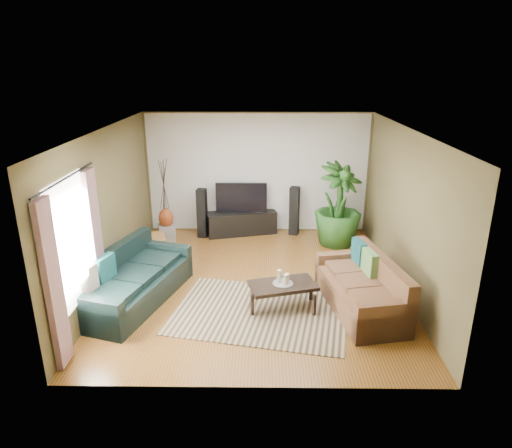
{
  "coord_description": "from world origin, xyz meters",
  "views": [
    {
      "loc": [
        0.1,
        -7.28,
        3.71
      ],
      "look_at": [
        0.0,
        0.2,
        1.05
      ],
      "focal_mm": 32.0,
      "sensor_mm": 36.0,
      "label": 1
    }
  ],
  "objects_px": {
    "tv_stand": "(242,223)",
    "television": "(241,198)",
    "sofa_right": "(361,285)",
    "coffee_table": "(283,296)",
    "speaker_right": "(294,211)",
    "speaker_left": "(202,213)",
    "vase": "(166,218)",
    "potted_plant": "(338,205)",
    "sofa_left": "(133,277)",
    "pedestal": "(167,232)",
    "side_table": "(151,251)"
  },
  "relations": [
    {
      "from": "sofa_left",
      "to": "television",
      "type": "height_order",
      "value": "television"
    },
    {
      "from": "television",
      "to": "speaker_left",
      "type": "xyz_separation_m",
      "value": [
        -0.86,
        -0.2,
        -0.3
      ]
    },
    {
      "from": "coffee_table",
      "to": "tv_stand",
      "type": "xyz_separation_m",
      "value": [
        -0.8,
        3.34,
        0.05
      ]
    },
    {
      "from": "tv_stand",
      "to": "potted_plant",
      "type": "xyz_separation_m",
      "value": [
        2.07,
        -0.6,
        0.62
      ]
    },
    {
      "from": "coffee_table",
      "to": "tv_stand",
      "type": "bearing_deg",
      "value": 87.51
    },
    {
      "from": "tv_stand",
      "to": "television",
      "type": "xyz_separation_m",
      "value": [
        -0.0,
        0.0,
        0.6
      ]
    },
    {
      "from": "tv_stand",
      "to": "television",
      "type": "bearing_deg",
      "value": 165.39
    },
    {
      "from": "sofa_left",
      "to": "speaker_left",
      "type": "xyz_separation_m",
      "value": [
        0.75,
        2.94,
        0.13
      ]
    },
    {
      "from": "pedestal",
      "to": "vase",
      "type": "bearing_deg",
      "value": 0.0
    },
    {
      "from": "speaker_left",
      "to": "side_table",
      "type": "bearing_deg",
      "value": -108.74
    },
    {
      "from": "sofa_right",
      "to": "side_table",
      "type": "xyz_separation_m",
      "value": [
        -3.68,
        1.6,
        -0.13
      ]
    },
    {
      "from": "vase",
      "to": "sofa_left",
      "type": "bearing_deg",
      "value": -89.75
    },
    {
      "from": "coffee_table",
      "to": "television",
      "type": "height_order",
      "value": "television"
    },
    {
      "from": "speaker_left",
      "to": "potted_plant",
      "type": "distance_m",
      "value": 2.98
    },
    {
      "from": "coffee_table",
      "to": "television",
      "type": "distance_m",
      "value": 3.49
    },
    {
      "from": "coffee_table",
      "to": "television",
      "type": "bearing_deg",
      "value": 87.51
    },
    {
      "from": "tv_stand",
      "to": "sofa_left",
      "type": "bearing_deg",
      "value": -131.9
    },
    {
      "from": "sofa_right",
      "to": "speaker_left",
      "type": "xyz_separation_m",
      "value": [
        -2.88,
        3.16,
        0.13
      ]
    },
    {
      "from": "sofa_left",
      "to": "television",
      "type": "bearing_deg",
      "value": -10.1
    },
    {
      "from": "coffee_table",
      "to": "speaker_right",
      "type": "bearing_deg",
      "value": 67.33
    },
    {
      "from": "speaker_left",
      "to": "vase",
      "type": "xyz_separation_m",
      "value": [
        -0.77,
        -0.21,
        -0.05
      ]
    },
    {
      "from": "coffee_table",
      "to": "side_table",
      "type": "relative_size",
      "value": 1.76
    },
    {
      "from": "sofa_left",
      "to": "coffee_table",
      "type": "xyz_separation_m",
      "value": [
        2.41,
        -0.2,
        -0.21
      ]
    },
    {
      "from": "coffee_table",
      "to": "side_table",
      "type": "distance_m",
      "value": 2.93
    },
    {
      "from": "pedestal",
      "to": "speaker_right",
      "type": "bearing_deg",
      "value": 8.25
    },
    {
      "from": "speaker_left",
      "to": "speaker_right",
      "type": "xyz_separation_m",
      "value": [
        2.06,
        0.2,
        -0.0
      ]
    },
    {
      "from": "speaker_right",
      "to": "potted_plant",
      "type": "bearing_deg",
      "value": -17.5
    },
    {
      "from": "television",
      "to": "potted_plant",
      "type": "bearing_deg",
      "value": -16.24
    },
    {
      "from": "sofa_left",
      "to": "sofa_right",
      "type": "relative_size",
      "value": 1.18
    },
    {
      "from": "sofa_right",
      "to": "television",
      "type": "height_order",
      "value": "television"
    },
    {
      "from": "tv_stand",
      "to": "coffee_table",
      "type": "bearing_deg",
      "value": -91.19
    },
    {
      "from": "coffee_table",
      "to": "tv_stand",
      "type": "height_order",
      "value": "tv_stand"
    },
    {
      "from": "sofa_left",
      "to": "potted_plant",
      "type": "height_order",
      "value": "potted_plant"
    },
    {
      "from": "side_table",
      "to": "vase",
      "type": "bearing_deg",
      "value": 88.41
    },
    {
      "from": "tv_stand",
      "to": "vase",
      "type": "height_order",
      "value": "vase"
    },
    {
      "from": "tv_stand",
      "to": "sofa_right",
      "type": "bearing_deg",
      "value": -73.65
    },
    {
      "from": "tv_stand",
      "to": "potted_plant",
      "type": "relative_size",
      "value": 0.88
    },
    {
      "from": "coffee_table",
      "to": "side_table",
      "type": "bearing_deg",
      "value": 131.46
    },
    {
      "from": "vase",
      "to": "potted_plant",
      "type": "bearing_deg",
      "value": -2.99
    },
    {
      "from": "sofa_left",
      "to": "speaker_right",
      "type": "distance_m",
      "value": 4.21
    },
    {
      "from": "vase",
      "to": "tv_stand",
      "type": "bearing_deg",
      "value": 14.09
    },
    {
      "from": "sofa_left",
      "to": "potted_plant",
      "type": "bearing_deg",
      "value": -38.3
    },
    {
      "from": "side_table",
      "to": "potted_plant",
      "type": "bearing_deg",
      "value": 17.22
    },
    {
      "from": "speaker_right",
      "to": "television",
      "type": "bearing_deg",
      "value": -162.98
    },
    {
      "from": "tv_stand",
      "to": "vase",
      "type": "xyz_separation_m",
      "value": [
        -1.63,
        -0.41,
        0.24
      ]
    },
    {
      "from": "coffee_table",
      "to": "speaker_left",
      "type": "relative_size",
      "value": 0.94
    },
    {
      "from": "speaker_left",
      "to": "sofa_right",
      "type": "bearing_deg",
      "value": -39.14
    },
    {
      "from": "sofa_left",
      "to": "side_table",
      "type": "bearing_deg",
      "value": 19.25
    },
    {
      "from": "sofa_right",
      "to": "tv_stand",
      "type": "distance_m",
      "value": 3.92
    },
    {
      "from": "television",
      "to": "speaker_left",
      "type": "relative_size",
      "value": 1.03
    }
  ]
}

